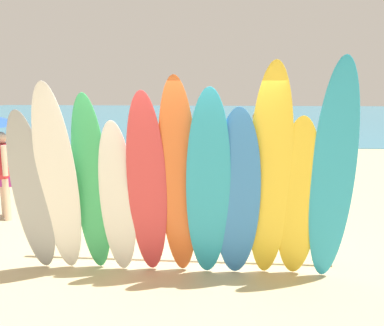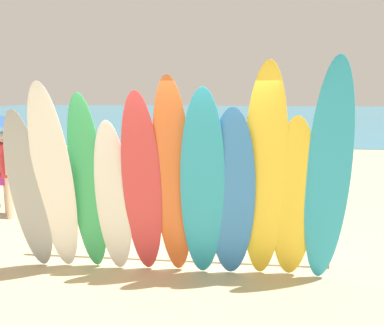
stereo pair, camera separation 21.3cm
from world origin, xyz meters
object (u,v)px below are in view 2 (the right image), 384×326
at_px(surfboard_teal_10, 328,177).
at_px(beach_chair_red, 65,186).
at_px(surfboard_red_4, 142,187).
at_px(surfboard_grey_0, 29,193).
at_px(surfboard_white_3, 113,199).
at_px(surfboard_yellow_8, 264,177).
at_px(surfboard_white_1, 54,182).
at_px(surfboard_yellow_9, 293,201).
at_px(beachgoer_by_water, 143,154).
at_px(beachgoer_midbeach, 261,139).
at_px(surfboard_orange_5, 173,181).
at_px(beachgoer_strolling, 6,168).
at_px(surfboard_green_2, 88,185).
at_px(surfboard_teal_6, 203,188).
at_px(distant_boat, 226,126).
at_px(surfboard_blue_7, 232,197).
at_px(surfboard_rack, 179,228).

height_order(surfboard_teal_10, beach_chair_red, surfboard_teal_10).
bearing_deg(surfboard_red_4, surfboard_grey_0, -179.90).
distance_m(surfboard_white_3, surfboard_yellow_8, 1.93).
distance_m(surfboard_white_1, surfboard_red_4, 1.11).
height_order(surfboard_red_4, surfboard_yellow_9, surfboard_red_4).
distance_m(beachgoer_by_water, beachgoer_midbeach, 3.85).
distance_m(surfboard_grey_0, beach_chair_red, 3.27).
xyz_separation_m(surfboard_orange_5, beach_chair_red, (-2.72, 3.06, -0.86)).
bearing_deg(surfboard_orange_5, beachgoer_strolling, 149.61).
relative_size(surfboard_yellow_8, beachgoer_midbeach, 1.60).
height_order(surfboard_grey_0, surfboard_yellow_9, surfboard_grey_0).
bearing_deg(surfboard_white_3, surfboard_grey_0, -172.97).
height_order(surfboard_green_2, surfboard_teal_6, surfboard_teal_6).
bearing_deg(surfboard_yellow_9, surfboard_teal_10, -12.37).
relative_size(surfboard_red_4, distant_boat, 0.75).
xyz_separation_m(surfboard_orange_5, surfboard_blue_7, (0.72, 0.01, -0.18)).
height_order(surfboard_green_2, surfboard_blue_7, surfboard_green_2).
distance_m(surfboard_orange_5, beachgoer_strolling, 4.23).
height_order(surfboard_red_4, surfboard_orange_5, surfboard_orange_5).
distance_m(surfboard_yellow_8, surfboard_yellow_9, 0.48).
bearing_deg(surfboard_green_2, beachgoer_midbeach, 69.89).
bearing_deg(beach_chair_red, surfboard_white_3, -79.05).
xyz_separation_m(surfboard_teal_6, surfboard_blue_7, (0.35, 0.07, -0.11)).
xyz_separation_m(surfboard_teal_6, surfboard_yellow_8, (0.74, 0.07, 0.14)).
height_order(surfboard_green_2, surfboard_yellow_9, surfboard_green_2).
bearing_deg(surfboard_white_3, beachgoer_midbeach, 73.61).
xyz_separation_m(surfboard_green_2, surfboard_red_4, (0.73, -0.09, 0.02)).
bearing_deg(surfboard_rack, beachgoer_midbeach, 76.97).
relative_size(surfboard_orange_5, surfboard_yellow_8, 0.95).
xyz_separation_m(surfboard_red_4, beachgoer_midbeach, (1.83, 6.82, -0.20)).
distance_m(surfboard_teal_10, distant_boat, 21.04).
bearing_deg(surfboard_teal_6, surfboard_green_2, 170.86).
height_order(surfboard_teal_6, beachgoer_by_water, surfboard_teal_6).
xyz_separation_m(surfboard_yellow_9, beachgoer_by_water, (-2.79, 4.05, -0.10)).
height_order(surfboard_grey_0, beachgoer_strolling, surfboard_grey_0).
distance_m(surfboard_rack, surfboard_green_2, 1.39).
height_order(surfboard_grey_0, surfboard_green_2, surfboard_green_2).
distance_m(beachgoer_strolling, beachgoer_midbeach, 6.71).
bearing_deg(surfboard_teal_10, surfboard_rack, 163.79).
bearing_deg(surfboard_green_2, surfboard_white_1, -157.27).
bearing_deg(surfboard_blue_7, surfboard_orange_5, -179.49).
xyz_separation_m(surfboard_white_1, surfboard_teal_6, (1.87, 0.00, -0.03)).
bearing_deg(surfboard_yellow_9, distant_boat, 97.78).
distance_m(surfboard_grey_0, beachgoer_midbeach, 7.60).
bearing_deg(surfboard_yellow_8, surfboard_grey_0, -179.17).
distance_m(surfboard_yellow_9, beachgoer_strolling, 5.46).
xyz_separation_m(surfboard_blue_7, surfboard_yellow_9, (0.75, 0.08, -0.05)).
height_order(surfboard_red_4, beachgoer_midbeach, surfboard_red_4).
xyz_separation_m(surfboard_orange_5, beachgoer_by_water, (-1.32, 4.13, -0.33)).
bearing_deg(surfboard_yellow_9, surfboard_blue_7, -170.03).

